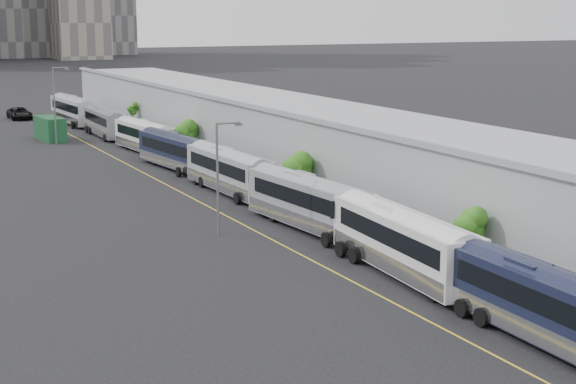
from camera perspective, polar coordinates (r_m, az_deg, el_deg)
sidewalk at (r=75.05m, az=3.16°, el=-0.58°), size 10.00×170.00×0.12m
lane_line at (r=70.54m, az=-4.27°, el=-1.41°), size 0.12×160.00×0.02m
depot at (r=76.44m, az=5.79°, el=2.24°), size 12.45×160.40×7.20m
bus_1 at (r=44.50m, az=16.46°, el=-7.47°), size 2.94×13.06×3.80m
bus_2 at (r=54.13m, az=7.48°, el=-3.60°), size 3.77×14.01×4.05m
bus_3 at (r=64.93m, az=1.44°, el=-0.99°), size 3.87×13.88×4.01m
bus_4 at (r=78.51m, az=-3.80°, el=1.13°), size 3.10×13.38×3.89m
bus_5 at (r=91.33m, az=-7.32°, el=2.45°), size 3.80×12.69×3.65m
bus_6 at (r=102.77m, az=-9.23°, el=3.39°), size 3.56×12.53×3.61m
bus_7 at (r=117.01m, az=-11.75°, el=4.27°), size 2.80×12.51×3.65m
bus_8 at (r=131.31m, az=-13.69°, el=5.01°), size 3.61×13.88×4.01m
tree_1 at (r=55.02m, az=11.55°, el=-2.17°), size 2.05×2.05×3.98m
tree_2 at (r=73.43m, az=0.54°, el=1.63°), size 2.59×2.59×4.45m
tree_3 at (r=97.89m, az=-6.64°, el=3.93°), size 2.46×2.46×4.24m
tree_4 at (r=118.88m, az=-10.00°, el=5.20°), size 1.12×1.12×3.75m
street_lamp_near at (r=62.96m, az=-4.41°, el=1.44°), size 2.04×0.22×8.17m
street_lamp_far at (r=111.11m, az=-14.78°, el=5.76°), size 2.04×0.22×9.38m
shipping_container at (r=115.07m, az=-15.12°, el=3.97°), size 2.95×6.10×2.97m
suv at (r=140.02m, az=-16.96°, el=4.89°), size 3.08×6.47×1.78m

